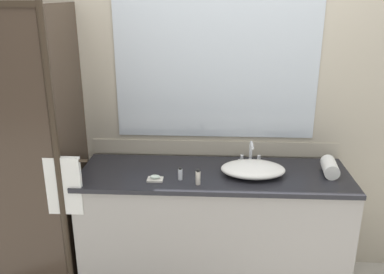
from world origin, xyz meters
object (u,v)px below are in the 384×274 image
amenity_bottle_shampoo (198,177)px  amenity_bottle_conditioner (180,174)px  sink_basin (253,169)px  rolled_towel_near_edge (330,167)px  soap_dish (155,178)px  faucet (251,156)px

amenity_bottle_shampoo → amenity_bottle_conditioner: bearing=150.6°
sink_basin → amenity_bottle_shampoo: amenity_bottle_shampoo is taller
rolled_towel_near_edge → sink_basin: bearing=-175.7°
amenity_bottle_conditioner → rolled_towel_near_edge: (0.98, 0.13, 0.01)m
amenity_bottle_conditioner → rolled_towel_near_edge: size_ratio=0.41×
amenity_bottle_shampoo → rolled_towel_near_edge: size_ratio=0.50×
amenity_bottle_conditioner → amenity_bottle_shampoo: bearing=-29.4°
soap_dish → rolled_towel_near_edge: bearing=7.7°
soap_dish → amenity_bottle_conditioner: size_ratio=1.21×
faucet → soap_dish: faucet is taller
sink_basin → faucet: size_ratio=2.48×
amenity_bottle_conditioner → soap_dish: bearing=-172.7°
sink_basin → soap_dish: (-0.63, -0.12, -0.03)m
faucet → soap_dish: 0.70m
sink_basin → amenity_bottle_conditioner: bearing=-168.5°
sink_basin → amenity_bottle_shampoo: size_ratio=4.10×
amenity_bottle_shampoo → faucet: bearing=44.9°
amenity_bottle_conditioner → rolled_towel_near_edge: rolled_towel_near_edge is taller
faucet → rolled_towel_near_edge: size_ratio=0.83×
faucet → amenity_bottle_shampoo: (-0.36, -0.35, -0.01)m
sink_basin → rolled_towel_near_edge: (0.51, 0.04, 0.01)m
sink_basin → rolled_towel_near_edge: rolled_towel_near_edge is taller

